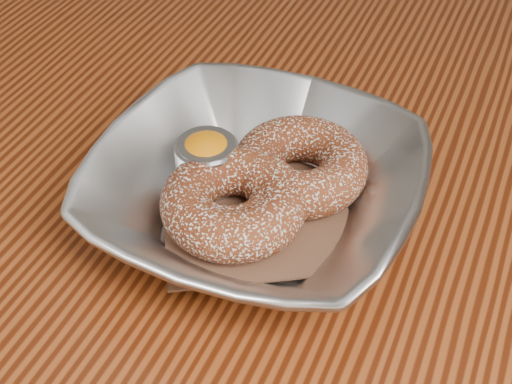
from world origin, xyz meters
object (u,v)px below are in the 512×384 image
at_px(table, 253,245).
at_px(donut_extra, 230,199).
at_px(donut_back, 300,165).
at_px(donut_front, 234,202).
at_px(ramekin, 207,161).
at_px(serving_bowl, 256,191).

height_order(table, donut_extra, donut_extra).
bearing_deg(donut_back, donut_front, -116.54).
relative_size(donut_back, ramekin, 2.14).
distance_m(table, donut_back, 0.14).
bearing_deg(table, serving_bowl, -63.91).
distance_m(donut_front, ramekin, 0.05).
bearing_deg(donut_extra, donut_front, -41.58).
relative_size(serving_bowl, donut_extra, 2.54).
xyz_separation_m(donut_back, donut_front, (-0.03, -0.06, 0.00)).
height_order(donut_front, ramekin, ramekin).
height_order(table, serving_bowl, serving_bowl).
bearing_deg(ramekin, serving_bowl, -17.00).
relative_size(donut_front, ramekin, 2.21).
xyz_separation_m(donut_back, donut_extra, (-0.04, -0.06, -0.00)).
distance_m(table, ramekin, 0.14).
distance_m(donut_back, donut_front, 0.07).
height_order(donut_back, donut_front, donut_front).
bearing_deg(table, donut_back, -15.57).
bearing_deg(donut_front, serving_bowl, 57.84).
distance_m(serving_bowl, ramekin, 0.05).
relative_size(table, donut_back, 11.02).
height_order(table, donut_front, donut_front).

